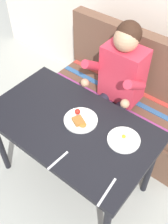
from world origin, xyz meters
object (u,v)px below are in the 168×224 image
(table, at_px, (71,131))
(plate_breakfast, at_px, (80,120))
(couch, at_px, (124,104))
(knife, at_px, (107,192))
(fork, at_px, (58,160))
(person, at_px, (118,79))
(plate_eggs, at_px, (124,140))

(table, xyz_separation_m, plate_breakfast, (0.04, 0.06, 0.09))
(couch, bearing_deg, knife, -64.24)
(table, height_order, couch, couch)
(couch, bearing_deg, fork, -82.39)
(knife, bearing_deg, couch, 110.45)
(couch, bearing_deg, table, -90.00)
(couch, height_order, person, person)
(couch, height_order, plate_breakfast, couch)
(person, bearing_deg, couch, 89.45)
(plate_eggs, bearing_deg, table, -164.27)
(table, bearing_deg, knife, -27.86)
(table, relative_size, couch, 0.83)
(couch, xyz_separation_m, fork, (0.14, -1.04, 0.40))
(table, height_order, plate_eggs, plate_eggs)
(person, bearing_deg, plate_eggs, -52.63)
(table, distance_m, couch, 0.83)
(knife, bearing_deg, fork, 177.53)
(plate_eggs, height_order, fork, plate_eggs)
(fork, height_order, knife, same)
(person, distance_m, plate_breakfast, 0.53)
(fork, distance_m, knife, 0.36)
(plate_breakfast, xyz_separation_m, plate_eggs, (0.33, 0.05, -0.00))
(plate_eggs, distance_m, fork, 0.45)
(table, relative_size, person, 0.99)
(plate_eggs, bearing_deg, fork, -120.92)
(fork, bearing_deg, couch, 100.93)
(knife, bearing_deg, table, 146.83)
(person, distance_m, knife, 0.99)
(table, bearing_deg, plate_breakfast, 54.61)
(plate_breakfast, bearing_deg, person, 94.64)
(person, bearing_deg, fork, -80.77)
(couch, xyz_separation_m, plate_breakfast, (0.04, -0.71, 0.41))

